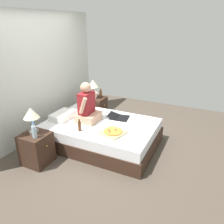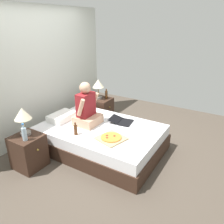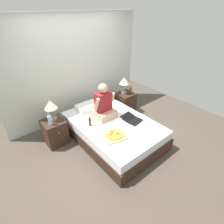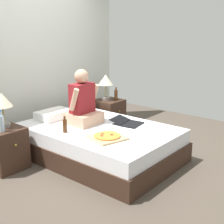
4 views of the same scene
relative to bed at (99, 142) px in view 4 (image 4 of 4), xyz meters
name	(u,v)px [view 4 (image 4 of 4)]	position (x,y,z in m)	size (l,w,h in m)	color
ground_plane	(99,157)	(0.00, 0.00, -0.23)	(5.72, 5.72, 0.00)	#4C4238
wall_back	(32,62)	(0.00, 1.44, 1.02)	(3.72, 0.12, 2.50)	silver
bed	(99,142)	(0.00, 0.00, 0.00)	(1.45, 2.15, 0.46)	#382319
nightstand_left	(6,149)	(-1.04, 0.69, 0.05)	(0.44, 0.47, 0.55)	#382319
lamp_on_left_nightstand	(2,102)	(-1.00, 0.74, 0.65)	(0.26, 0.26, 0.45)	gray
water_bottle	(1,123)	(-1.12, 0.60, 0.44)	(0.07, 0.07, 0.28)	silver
nightstand_right	(109,115)	(1.04, 0.69, 0.05)	(0.44, 0.47, 0.55)	#382319
lamp_on_right_nightstand	(106,82)	(1.01, 0.74, 0.65)	(0.26, 0.26, 0.45)	gray
beer_bottle	(116,95)	(1.11, 0.59, 0.42)	(0.06, 0.06, 0.23)	#512D14
pillow	(54,114)	(-0.13, 0.80, 0.29)	(0.52, 0.34, 0.12)	white
person_seated	(83,104)	(-0.02, 0.28, 0.52)	(0.47, 0.40, 0.78)	tan
laptop	(128,123)	(0.36, -0.25, 0.25)	(0.38, 0.46, 0.07)	black
pizza_box	(107,137)	(-0.28, -0.40, 0.25)	(0.49, 0.49, 0.05)	tan
beer_bottle_on_bed	(65,126)	(-0.46, 0.18, 0.33)	(0.06, 0.06, 0.22)	#4C2811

